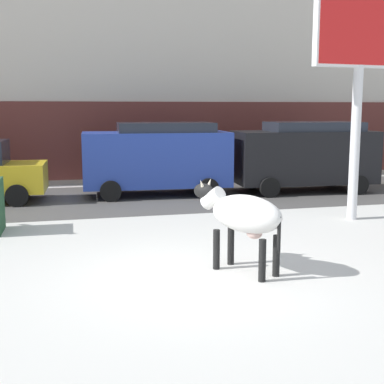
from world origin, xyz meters
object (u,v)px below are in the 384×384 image
object	(u,v)px
car_blue_van	(157,157)
cow_holstein	(244,214)
pedestrian_by_cars	(292,156)
pedestrian_far_left	(142,160)
car_black_van	(305,155)
billboard	(360,43)

from	to	relation	value
car_blue_van	cow_holstein	bearing A→B (deg)	-90.23
cow_holstein	car_blue_van	bearing A→B (deg)	89.77
cow_holstein	pedestrian_by_cars	size ratio (longest dim) A/B	1.05
car_blue_van	pedestrian_far_left	xyz separation A→B (m)	(-0.09, 2.68, -0.36)
cow_holstein	car_black_van	size ratio (longest dim) A/B	0.39
cow_holstein	pedestrian_far_left	world-z (taller)	pedestrian_far_left
car_black_van	pedestrian_by_cars	distance (m)	3.32
cow_holstein	pedestrian_far_left	distance (m)	10.98
car_blue_van	car_black_van	xyz separation A→B (m)	(4.89, -0.46, 0.00)
billboard	car_black_van	xyz separation A→B (m)	(0.81, 4.41, -3.07)
cow_holstein	billboard	distance (m)	6.29
cow_holstein	pedestrian_by_cars	distance (m)	12.47
car_black_van	pedestrian_by_cars	size ratio (longest dim) A/B	2.72
pedestrian_by_cars	pedestrian_far_left	size ratio (longest dim) A/B	1.00
pedestrian_by_cars	car_blue_van	bearing A→B (deg)	-155.45
billboard	pedestrian_by_cars	xyz separation A→B (m)	(1.80, 7.56, -3.43)
billboard	pedestrian_far_left	bearing A→B (deg)	118.89
billboard	car_blue_van	world-z (taller)	billboard
car_black_van	pedestrian_by_cars	world-z (taller)	car_black_van
cow_holstein	pedestrian_far_left	xyz separation A→B (m)	(-0.06, 10.98, -0.12)
car_blue_van	pedestrian_by_cars	distance (m)	6.47
billboard	cow_holstein	bearing A→B (deg)	-140.21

